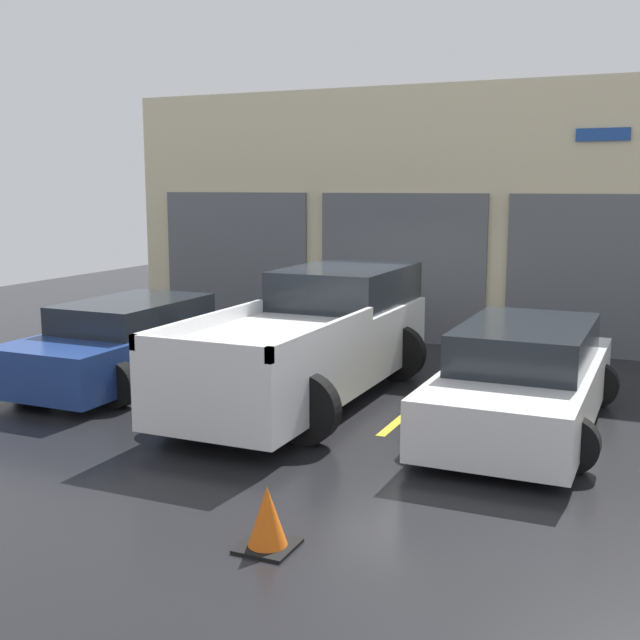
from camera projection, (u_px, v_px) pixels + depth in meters
name	position (u px, v px, depth m)	size (l,w,h in m)	color
ground_plane	(354.00, 373.00, 13.13)	(28.00, 28.00, 0.00)	black
shophouse_building	(416.00, 218.00, 15.69)	(12.39, 0.68, 4.92)	beige
pickup_truck	(314.00, 339.00, 11.56)	(2.46, 5.59, 1.78)	white
sedan_white	(524.00, 379.00, 10.15)	(2.14, 4.57, 1.32)	white
sedan_side	(131.00, 342.00, 12.58)	(2.17, 4.34, 1.27)	navy
parking_stripe_far_left	(57.00, 371.00, 13.27)	(0.12, 2.20, 0.01)	gold
parking_stripe_left	(214.00, 390.00, 12.06)	(0.12, 2.20, 0.01)	gold
parking_stripe_centre	(408.00, 413.00, 10.84)	(0.12, 2.20, 0.01)	gold
traffic_cone	(267.00, 520.00, 6.78)	(0.47, 0.47, 0.55)	black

